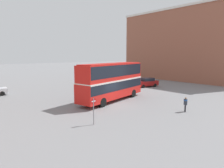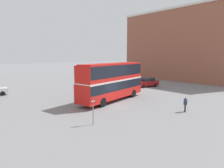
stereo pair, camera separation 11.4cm
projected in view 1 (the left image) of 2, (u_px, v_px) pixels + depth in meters
ground_plane at (113, 105)px, 24.03m from camera, size 240.00×240.00×0.00m
building_row_right at (183, 45)px, 47.18m from camera, size 8.32×30.02×16.45m
double_decker_bus at (112, 79)px, 25.84m from camera, size 11.21×4.71×4.88m
pedestrian_foreground at (185, 103)px, 20.94m from camera, size 0.54×0.54×1.57m
parked_car_kerb_far at (147, 82)px, 37.26m from camera, size 4.71×2.65×1.68m
no_entry_sign at (94, 107)px, 16.97m from camera, size 0.58×0.08×2.37m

